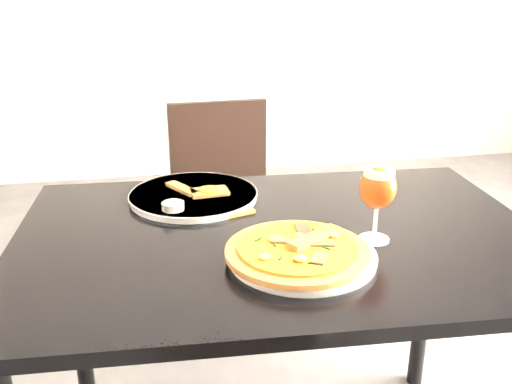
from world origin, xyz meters
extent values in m
cube|color=black|center=(-0.23, 0.32, 0.73)|extent=(1.24, 0.87, 0.03)
cylinder|color=black|center=(-0.75, 0.69, 0.36)|extent=(0.05, 0.05, 0.72)
cylinder|color=black|center=(0.33, 0.63, 0.36)|extent=(0.05, 0.05, 0.72)
cube|color=black|center=(-0.23, 1.10, 0.42)|extent=(0.42, 0.42, 0.04)
cylinder|color=black|center=(-0.38, 0.93, 0.20)|extent=(0.03, 0.03, 0.41)
cylinder|color=black|center=(-0.06, 0.95, 0.20)|extent=(0.03, 0.03, 0.41)
cylinder|color=black|center=(-0.40, 1.25, 0.20)|extent=(0.03, 0.03, 0.41)
cylinder|color=black|center=(-0.08, 1.27, 0.20)|extent=(0.03, 0.03, 0.41)
cube|color=black|center=(-0.24, 1.28, 0.66)|extent=(0.38, 0.05, 0.40)
cylinder|color=white|center=(-0.21, 0.18, 0.76)|extent=(0.31, 0.31, 0.02)
cylinder|color=#915723|center=(-0.23, 0.17, 0.77)|extent=(0.30, 0.30, 0.01)
cylinder|color=#BE540F|center=(-0.23, 0.17, 0.78)|extent=(0.24, 0.24, 0.01)
cube|color=#513723|center=(-0.19, 0.17, 0.79)|extent=(0.06, 0.03, 0.00)
cube|color=#513723|center=(-0.23, 0.23, 0.79)|extent=(0.03, 0.06, 0.00)
cube|color=#513723|center=(-0.30, 0.17, 0.79)|extent=(0.06, 0.03, 0.00)
cube|color=#513723|center=(-0.23, 0.14, 0.79)|extent=(0.03, 0.06, 0.00)
ellipsoid|color=#F4DC4F|center=(-0.21, 0.18, 0.79)|extent=(0.03, 0.03, 0.01)
ellipsoid|color=#F4DC4F|center=(-0.22, 0.25, 0.79)|extent=(0.03, 0.03, 0.01)
ellipsoid|color=#F4DC4F|center=(-0.24, 0.18, 0.79)|extent=(0.03, 0.03, 0.01)
ellipsoid|color=#F4DC4F|center=(-0.29, 0.14, 0.79)|extent=(0.03, 0.03, 0.01)
ellipsoid|color=#F4DC4F|center=(-0.23, 0.15, 0.79)|extent=(0.03, 0.03, 0.01)
ellipsoid|color=#F4DC4F|center=(-0.16, 0.13, 0.79)|extent=(0.03, 0.03, 0.01)
cube|color=#0D4E0F|center=(-0.22, 0.19, 0.79)|extent=(0.01, 0.02, 0.00)
cube|color=#0D4E0F|center=(-0.23, 0.22, 0.79)|extent=(0.01, 0.02, 0.00)
cube|color=#0D4E0F|center=(-0.28, 0.23, 0.79)|extent=(0.02, 0.02, 0.00)
cube|color=#0D4E0F|center=(-0.26, 0.18, 0.79)|extent=(0.02, 0.01, 0.00)
cube|color=#0D4E0F|center=(-0.28, 0.15, 0.79)|extent=(0.02, 0.01, 0.00)
cube|color=#0D4E0F|center=(-0.23, 0.16, 0.79)|extent=(0.01, 0.02, 0.00)
cube|color=#0D4E0F|center=(-0.23, 0.12, 0.79)|extent=(0.01, 0.02, 0.00)
cube|color=#0D4E0F|center=(-0.19, 0.10, 0.79)|extent=(0.01, 0.02, 0.00)
cube|color=#0D4E0F|center=(-0.20, 0.16, 0.79)|extent=(0.02, 0.01, 0.00)
cube|color=#0D4E0F|center=(-0.16, 0.18, 0.79)|extent=(0.02, 0.00, 0.00)
cube|color=#0D4E0F|center=(-0.21, 0.18, 0.79)|extent=(0.02, 0.01, 0.00)
cube|color=#915723|center=(-0.19, 0.20, 0.79)|extent=(0.13, 0.10, 0.01)
cylinder|color=white|center=(-0.40, 0.57, 0.76)|extent=(0.45, 0.45, 0.02)
cube|color=#915723|center=(-0.43, 0.59, 0.77)|extent=(0.08, 0.12, 0.01)
cube|color=#915723|center=(-0.36, 0.55, 0.77)|extent=(0.10, 0.07, 0.01)
cylinder|color=#BE540F|center=(-0.36, 0.55, 0.78)|extent=(0.05, 0.05, 0.00)
cube|color=#915723|center=(-0.31, 0.44, 0.75)|extent=(0.10, 0.05, 0.01)
cylinder|color=silver|center=(-0.46, 0.46, 0.77)|extent=(0.05, 0.05, 0.04)
cylinder|color=gold|center=(-0.46, 0.46, 0.78)|extent=(0.05, 0.05, 0.01)
cylinder|color=silver|center=(-0.03, 0.24, 0.75)|extent=(0.07, 0.07, 0.00)
cylinder|color=silver|center=(-0.03, 0.24, 0.79)|extent=(0.01, 0.01, 0.07)
ellipsoid|color=#96340E|center=(-0.03, 0.24, 0.87)|extent=(0.08, 0.08, 0.09)
cylinder|color=white|center=(-0.03, 0.24, 0.91)|extent=(0.07, 0.07, 0.02)
camera|label=1|loc=(-0.51, -0.83, 1.30)|focal=40.00mm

